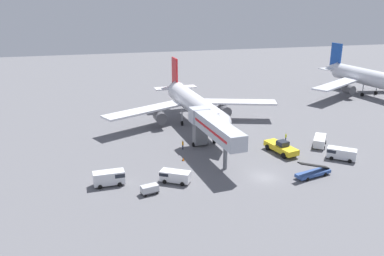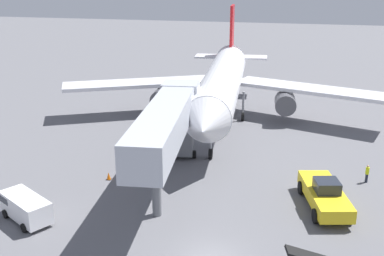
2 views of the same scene
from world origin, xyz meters
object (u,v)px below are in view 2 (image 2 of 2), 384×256
Objects in this scene: ground_crew_worker_midground at (367,173)px; pushback_tug at (325,194)px; service_van_mid_right at (25,206)px; safety_cone_alpha at (109,176)px; airplane_at_gate at (223,82)px; ground_crew_worker_foreground at (141,149)px; jet_bridge at (169,122)px.

pushback_tug is at bearing -123.87° from ground_crew_worker_midground.
service_van_mid_right is at bearing -161.96° from pushback_tug.
pushback_tug is 18.60m from safety_cone_alpha.
ground_crew_worker_foreground is at bearing -112.03° from airplane_at_gate.
airplane_at_gate is at bearing 67.97° from ground_crew_worker_foreground.
service_van_mid_right is (-10.09, -27.50, -3.84)m from airplane_at_gate.
pushback_tug is at bearing -60.18° from airplane_at_gate.
ground_crew_worker_foreground reaches higher than ground_crew_worker_midground.
pushback_tug is 22.91m from service_van_mid_right.
jet_bridge is at bearing 4.62° from safety_cone_alpha.
ground_crew_worker_foreground is (-17.38, 6.36, -0.21)m from pushback_tug.
service_van_mid_right is 14.16m from ground_crew_worker_foreground.
airplane_at_gate is at bearing 86.06° from jet_bridge.
ground_crew_worker_midground is at bearing 26.53° from service_van_mid_right.
ground_crew_worker_midground is (21.19, -0.68, -0.07)m from ground_crew_worker_foreground.
airplane_at_gate is 2.17× the size of jet_bridge.
ground_crew_worker_foreground is at bearing 159.88° from pushback_tug.
pushback_tug reaches higher than ground_crew_worker_foreground.
pushback_tug is at bearing 18.04° from service_van_mid_right.
jet_bridge reaches higher than service_van_mid_right.
safety_cone_alpha is at bearing -102.26° from ground_crew_worker_foreground.
jet_bridge is 2.48× the size of pushback_tug.
pushback_tug is 1.52× the size of service_van_mid_right.
ground_crew_worker_midground is at bearing -1.84° from ground_crew_worker_foreground.
ground_crew_worker_midground is (15.51, -14.72, -4.07)m from airplane_at_gate.
pushback_tug is (11.69, -20.40, -3.80)m from airplane_at_gate.
ground_crew_worker_foreground is at bearing 178.16° from ground_crew_worker_midground.
ground_crew_worker_midground is 22.88m from safety_cone_alpha.
pushback_tug is 18.51m from ground_crew_worker_foreground.
jet_bridge is 13.84m from pushback_tug.
airplane_at_gate is 15.66m from ground_crew_worker_foreground.
service_van_mid_right is 2.84× the size of ground_crew_worker_foreground.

